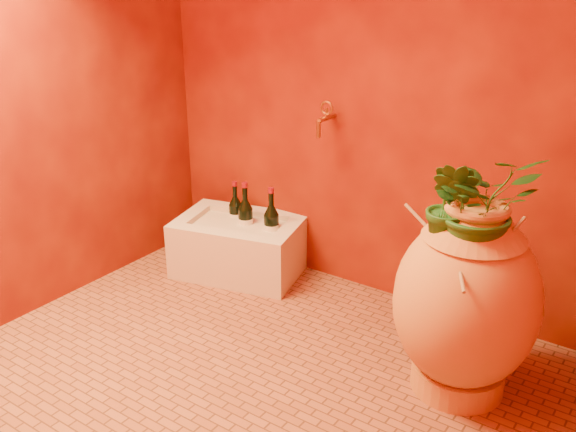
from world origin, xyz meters
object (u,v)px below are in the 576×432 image
Objects in this scene: wine_bottle_a at (246,221)px; wine_bottle_b at (236,215)px; wall_tap at (325,117)px; stone_basin at (240,247)px; wine_bottle_c at (271,227)px; amphora at (466,301)px.

wine_bottle_a reaches higher than wine_bottle_b.
wine_bottle_a is 0.75m from wall_tap.
stone_basin is 2.21× the size of wine_bottle_c.
wine_bottle_c is (0.28, -0.04, 0.01)m from wine_bottle_b.
wine_bottle_a is 1.00× the size of wine_bottle_c.
amphora is 1.16m from wall_tap.
wine_bottle_a is 0.13m from wine_bottle_b.
wine_bottle_a is at bearing -163.64° from wall_tap.
amphora is at bearing -12.37° from stone_basin.
wine_bottle_a is 0.17m from wine_bottle_c.
wine_bottle_c is at bearing -156.38° from wall_tap.
wine_bottle_c is 2.04× the size of wall_tap.
stone_basin is 4.50× the size of wall_tap.
wine_bottle_b is at bearing 171.53° from wine_bottle_c.
wall_tap is at bearing 20.98° from stone_basin.
amphora reaches higher than wine_bottle_a.
wall_tap reaches higher than amphora.
amphora is 2.36× the size of wine_bottle_a.
wine_bottle_a is 2.04× the size of wall_tap.
wine_bottle_c reaches higher than wine_bottle_b.
wine_bottle_c is (0.18, 0.06, 0.14)m from stone_basin.
wall_tap is at bearing 153.69° from amphora.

